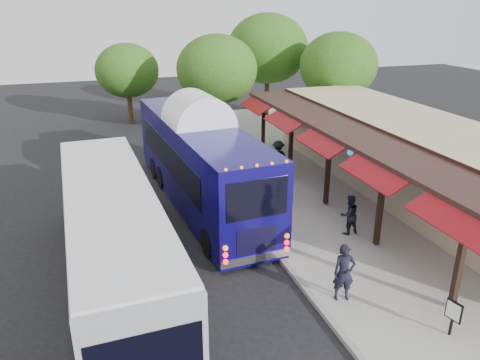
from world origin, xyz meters
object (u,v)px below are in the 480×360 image
object	(u,v)px
ped_a	(344,273)
sign_board	(453,313)
ped_c	(282,176)
coach_bus	(200,158)
city_bus	(113,233)
ped_b	(349,215)
ped_d	(278,157)

from	to	relation	value
ped_a	sign_board	bearing A→B (deg)	-37.32
ped_c	sign_board	bearing A→B (deg)	62.34
coach_bus	city_bus	world-z (taller)	coach_bus
ped_b	ped_c	xyz separation A→B (m)	(-0.95, 4.47, 0.12)
ped_d	ped_b	bearing A→B (deg)	79.98
ped_a	ped_b	xyz separation A→B (m)	(2.41, 3.78, -0.11)
city_bus	ped_a	distance (m)	7.36
city_bus	ped_d	size ratio (longest dim) A/B	6.94
ped_a	ped_b	world-z (taller)	ped_a
ped_a	ped_b	distance (m)	4.49
ped_a	ped_d	size ratio (longest dim) A/B	1.03
ped_b	coach_bus	bearing A→B (deg)	-50.73
coach_bus	ped_c	bearing A→B (deg)	-13.74
ped_a	ped_d	world-z (taller)	ped_a
coach_bus	city_bus	bearing A→B (deg)	-131.18
ped_b	ped_c	world-z (taller)	ped_c
sign_board	ped_b	bearing A→B (deg)	73.08
city_bus	ped_a	bearing A→B (deg)	-29.51
coach_bus	ped_d	distance (m)	5.38
ped_b	ped_a	bearing A→B (deg)	53.99
sign_board	ped_c	bearing A→B (deg)	79.83
coach_bus	ped_d	world-z (taller)	coach_bus
city_bus	sign_board	distance (m)	10.31
coach_bus	ped_b	size ratio (longest dim) A/B	7.91
ped_b	ped_c	size ratio (longest dim) A/B	0.87
sign_board	city_bus	bearing A→B (deg)	132.88
ped_c	sign_board	world-z (taller)	ped_c
coach_bus	ped_d	size ratio (longest dim) A/B	7.19
ped_b	ped_d	world-z (taller)	ped_d
coach_bus	ped_c	world-z (taller)	coach_bus
ped_c	ped_d	bearing A→B (deg)	-139.34
coach_bus	ped_b	distance (m)	7.07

